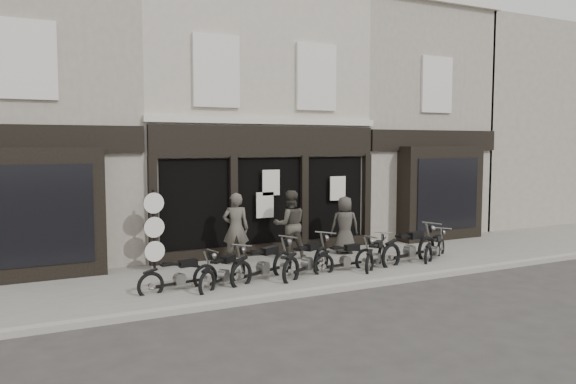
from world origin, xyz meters
name	(u,v)px	position (x,y,z in m)	size (l,w,h in m)	color
ground_plane	(319,278)	(0.00, 0.00, 0.00)	(90.00, 90.00, 0.00)	#2D2B28
pavement	(302,269)	(0.00, 0.90, 0.06)	(30.00, 4.20, 0.12)	#66625A
kerb	(346,287)	(0.00, -1.25, 0.07)	(30.00, 0.25, 0.13)	gray
central_building	(231,123)	(0.00, 5.95, 4.08)	(7.30, 6.22, 8.34)	#B3AB9A
neighbour_left	(26,121)	(-6.35, 5.90, 4.04)	(5.60, 6.73, 8.34)	gray
neighbour_right	(384,127)	(6.35, 5.90, 4.04)	(5.60, 6.73, 8.34)	gray
filler_right	(528,128)	(14.50, 6.00, 4.10)	(11.00, 6.00, 8.20)	gray
motorcycle_0	(180,278)	(-3.54, 0.10, 0.37)	(1.93, 0.59, 0.93)	black
motorcycle_1	(224,274)	(-2.53, 0.00, 0.37)	(1.67, 1.39, 0.94)	black
motorcycle_2	(263,267)	(-1.47, 0.13, 0.42)	(2.06, 1.18, 1.06)	black
motorcycle_3	(307,263)	(-0.30, 0.04, 0.43)	(2.01, 1.43, 1.08)	black
motorcycle_4	(345,260)	(0.83, 0.05, 0.37)	(1.96, 0.54, 0.94)	black
motorcycle_5	(376,257)	(1.77, 0.02, 0.37)	(1.62, 1.44, 0.94)	black
motorcycle_6	(410,250)	(2.97, 0.09, 0.45)	(2.32, 0.93, 1.13)	black
motorcycle_7	(435,250)	(3.91, 0.13, 0.36)	(1.68, 1.23, 0.90)	black
man_left	(236,228)	(-1.42, 2.04, 1.09)	(0.71, 0.47, 1.95)	#49443C
man_centre	(290,225)	(0.23, 2.03, 1.09)	(0.95, 0.74, 1.95)	#3D3A31
man_right	(345,225)	(2.02, 1.94, 0.98)	(0.84, 0.54, 1.71)	#38342F
advert_sign_post	(154,234)	(-3.59, 2.24, 1.08)	(0.54, 0.35, 2.21)	black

